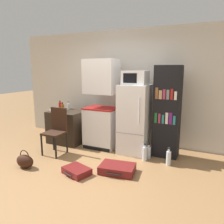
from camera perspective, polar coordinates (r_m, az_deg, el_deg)
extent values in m
plane|color=olive|center=(3.91, -7.35, -15.69)|extent=(24.00, 24.00, 0.00)
cube|color=beige|center=(5.23, 6.10, 6.39)|extent=(6.40, 0.10, 2.67)
cube|color=#2D2319|center=(5.44, -11.53, -3.75)|extent=(0.82, 0.67, 0.77)
cube|color=white|center=(4.99, -2.71, -4.18)|extent=(0.70, 0.56, 0.89)
cube|color=maroon|center=(4.89, -2.76, 1.00)|extent=(0.72, 0.57, 0.03)
cube|color=white|center=(4.82, -2.84, 9.23)|extent=(0.70, 0.47, 0.75)
cube|color=black|center=(4.88, -4.23, -9.53)|extent=(0.68, 0.01, 0.08)
cube|color=white|center=(4.60, 5.91, -1.93)|extent=(0.61, 0.58, 1.45)
cube|color=gray|center=(4.39, 4.55, -5.67)|extent=(0.58, 0.01, 0.01)
cylinder|color=silver|center=(4.20, 7.12, 0.42)|extent=(0.02, 0.02, 0.51)
cube|color=silver|center=(4.49, 6.13, 8.88)|extent=(0.48, 0.39, 0.28)
cube|color=black|center=(4.32, 4.70, 8.82)|extent=(0.28, 0.01, 0.19)
cube|color=black|center=(4.50, 14.17, 0.02)|extent=(0.51, 0.36, 1.84)
cube|color=#1E7033|center=(4.38, 11.35, -1.54)|extent=(0.05, 0.01, 0.20)
cube|color=#A33351|center=(4.37, 12.25, -1.67)|extent=(0.04, 0.01, 0.19)
cube|color=teal|center=(4.36, 13.16, -1.87)|extent=(0.04, 0.01, 0.18)
cube|color=silver|center=(4.34, 14.09, -1.64)|extent=(0.05, 0.01, 0.22)
cube|color=#661E75|center=(4.32, 15.02, -1.68)|extent=(0.06, 0.01, 0.23)
cube|color=teal|center=(4.32, 15.93, -2.13)|extent=(0.05, 0.01, 0.17)
cube|color=brown|center=(4.30, 11.59, 4.81)|extent=(0.05, 0.01, 0.22)
cube|color=tan|center=(4.29, 12.51, 4.41)|extent=(0.06, 0.01, 0.17)
cube|color=#A33351|center=(4.27, 13.44, 4.49)|extent=(0.05, 0.01, 0.19)
cube|color=slate|center=(4.26, 14.38, 4.39)|extent=(0.05, 0.01, 0.19)
cube|color=red|center=(4.25, 15.33, 4.46)|extent=(0.04, 0.01, 0.21)
cube|color=silver|center=(4.24, 16.27, 4.08)|extent=(0.05, 0.01, 0.16)
cylinder|color=brown|center=(5.33, -12.78, 1.06)|extent=(0.07, 0.07, 0.17)
cylinder|color=brown|center=(5.32, -12.82, 2.09)|extent=(0.03, 0.03, 0.03)
cylinder|color=black|center=(5.31, -12.83, 2.34)|extent=(0.04, 0.04, 0.02)
cylinder|color=#AD1914|center=(5.65, -13.40, 1.59)|extent=(0.07, 0.07, 0.16)
cylinder|color=#AD1914|center=(5.64, -13.44, 2.56)|extent=(0.03, 0.03, 0.03)
cylinder|color=black|center=(5.63, -13.45, 2.79)|extent=(0.04, 0.04, 0.02)
cylinder|color=silver|center=(5.61, -11.25, 1.51)|extent=(0.09, 0.09, 0.15)
cylinder|color=silver|center=(5.60, -11.28, 2.39)|extent=(0.04, 0.04, 0.03)
cylinder|color=black|center=(5.59, -11.29, 2.59)|extent=(0.04, 0.04, 0.02)
cylinder|color=silver|center=(5.44, -15.24, 0.46)|extent=(0.14, 0.14, 0.04)
cylinder|color=black|center=(4.76, -17.88, -8.32)|extent=(0.04, 0.04, 0.43)
cylinder|color=black|center=(4.53, -14.49, -9.14)|extent=(0.04, 0.04, 0.43)
cylinder|color=black|center=(5.02, -15.03, -7.17)|extent=(0.04, 0.04, 0.43)
cylinder|color=black|center=(4.80, -11.68, -7.86)|extent=(0.04, 0.04, 0.43)
cube|color=#331E14|center=(4.70, -14.91, -5.38)|extent=(0.40, 0.40, 0.04)
cube|color=#331E14|center=(4.77, -13.68, -1.79)|extent=(0.38, 0.05, 0.49)
cube|color=maroon|center=(3.90, -9.21, -14.93)|extent=(0.53, 0.45, 0.11)
cylinder|color=black|center=(3.80, -11.47, -15.71)|extent=(0.20, 0.08, 0.02)
cube|color=maroon|center=(3.90, 1.39, -14.56)|extent=(0.64, 0.48, 0.14)
cylinder|color=black|center=(3.71, 0.41, -15.99)|extent=(0.27, 0.06, 0.02)
ellipsoid|color=#33190F|center=(4.35, -21.79, -11.86)|extent=(0.36, 0.20, 0.24)
torus|color=#33190F|center=(4.31, -21.90, -10.53)|extent=(0.21, 0.02, 0.21)
cylinder|color=silver|center=(4.27, 14.55, -11.63)|extent=(0.09, 0.09, 0.27)
cylinder|color=silver|center=(4.21, 14.65, -9.64)|extent=(0.04, 0.04, 0.05)
cylinder|color=black|center=(4.20, 14.68, -9.15)|extent=(0.05, 0.05, 0.03)
cylinder|color=silver|center=(4.51, 9.48, -10.35)|extent=(0.10, 0.10, 0.24)
cylinder|color=silver|center=(4.46, 9.54, -8.67)|extent=(0.04, 0.04, 0.04)
cylinder|color=black|center=(4.45, 9.55, -8.26)|extent=(0.05, 0.05, 0.02)
cylinder|color=silver|center=(4.38, 8.56, -10.78)|extent=(0.08, 0.08, 0.27)
cylinder|color=silver|center=(4.32, 8.62, -8.83)|extent=(0.04, 0.04, 0.05)
cylinder|color=black|center=(4.31, 8.63, -8.35)|extent=(0.04, 0.04, 0.03)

